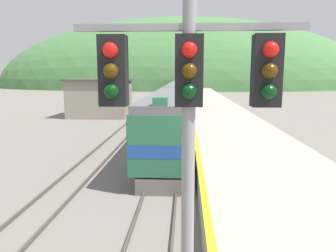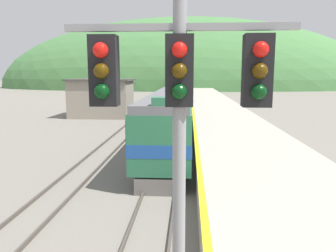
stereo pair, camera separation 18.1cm
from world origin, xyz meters
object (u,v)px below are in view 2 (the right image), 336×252
Objects in this scene: carriage_third at (183,89)px; carriage_fourth at (184,86)px; carriage_second at (180,97)px; signal_mast_main at (179,119)px; express_train_lead_car at (171,118)px.

carriage_third is 1.00× the size of carriage_fourth.
signal_mast_main is at bearing -88.38° from carriage_second.
carriage_fourth is (0.00, 44.15, 0.00)m from carriage_second.
signal_mast_main reaches higher than carriage_third.
express_train_lead_car reaches higher than carriage_fourth.
express_train_lead_car is 0.95× the size of carriage_third.
carriage_third and carriage_fourth have the same top height.
signal_mast_main is (1.15, -62.64, 2.54)m from carriage_third.
express_train_lead_car is 21.74m from carriage_second.
carriage_third is (0.00, 43.81, -0.01)m from express_train_lead_car.
carriage_second is 1.00× the size of carriage_fourth.
signal_mast_main reaches higher than express_train_lead_car.
carriage_second is 40.67m from signal_mast_main.
carriage_second is 44.15m from carriage_fourth.
express_train_lead_car is 43.81m from carriage_third.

